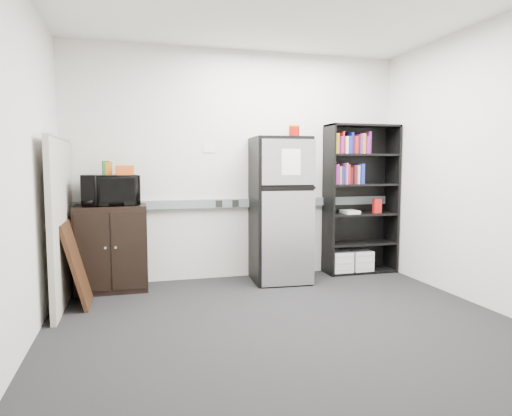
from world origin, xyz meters
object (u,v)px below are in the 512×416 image
Objects in this scene: cabinet at (112,248)px; bookshelf at (359,196)px; microwave at (110,190)px; cubicle_partition at (61,222)px; refrigerator at (280,210)px.

bookshelf is at bearing 1.26° from cabinet.
cubicle_partition is at bearing -144.31° from microwave.
refrigerator is (-1.09, -0.15, -0.14)m from bookshelf.
microwave reaches higher than cabinet.
microwave is at bearing -178.43° from bookshelf.
cabinet is at bearing -178.78° from refrigerator.
cabinet is at bearing -178.74° from bookshelf.
refrigerator is at bearing -2.44° from cabinet.
cubicle_partition reaches higher than cabinet.
bookshelf is 3.45m from cubicle_partition.
cubicle_partition is (-3.41, -0.49, -0.16)m from bookshelf.
refrigerator reaches higher than cubicle_partition.
microwave is at bearing -90.00° from cabinet.
bookshelf is 1.11× the size of refrigerator.
bookshelf reaches higher than microwave.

